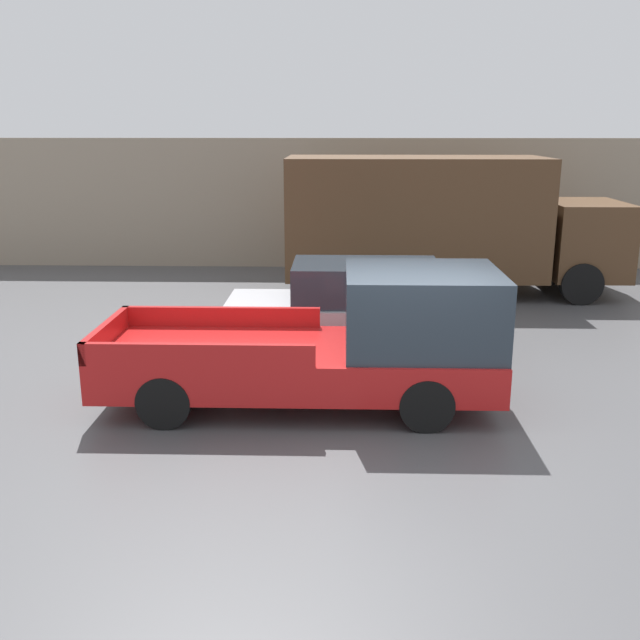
{
  "coord_description": "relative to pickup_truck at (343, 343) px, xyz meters",
  "views": [
    {
      "loc": [
        -0.86,
        -9.34,
        3.94
      ],
      "look_at": [
        -1.18,
        1.44,
        1.0
      ],
      "focal_mm": 40.0,
      "sensor_mm": 36.0,
      "label": 1
    }
  ],
  "objects": [
    {
      "name": "ground_plane",
      "position": [
        0.82,
        -0.44,
        -0.93
      ],
      "size": [
        60.0,
        60.0,
        0.0
      ],
      "primitive_type": "plane",
      "color": "#4C4C4F"
    },
    {
      "name": "building_wall",
      "position": [
        0.82,
        10.57,
        0.88
      ],
      "size": [
        28.0,
        0.15,
        3.62
      ],
      "color": "gray",
      "rests_on": "ground"
    },
    {
      "name": "pickup_truck",
      "position": [
        0.0,
        0.0,
        0.0
      ],
      "size": [
        5.66,
        2.07,
        2.0
      ],
      "color": "red",
      "rests_on": "ground"
    },
    {
      "name": "car",
      "position": [
        0.33,
        2.95,
        -0.15
      ],
      "size": [
        4.82,
        1.86,
        1.55
      ],
      "color": "silver",
      "rests_on": "ground"
    },
    {
      "name": "delivery_truck",
      "position": [
        2.32,
        7.34,
        0.81
      ],
      "size": [
        7.94,
        2.52,
        3.25
      ],
      "color": "#4C331E",
      "rests_on": "ground"
    }
  ]
}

